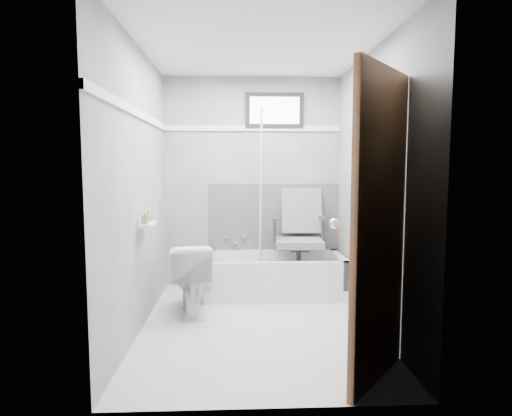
{
  "coord_description": "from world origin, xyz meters",
  "views": [
    {
      "loc": [
        -0.17,
        -3.63,
        1.38
      ],
      "look_at": [
        0.0,
        0.35,
        1.0
      ],
      "focal_mm": 30.0,
      "sensor_mm": 36.0,
      "label": 1
    }
  ],
  "objects": [
    {
      "name": "floor",
      "position": [
        0.0,
        0.0,
        0.0
      ],
      "size": [
        2.6,
        2.6,
        0.0
      ],
      "primitive_type": "plane",
      "color": "silver",
      "rests_on": "ground"
    },
    {
      "name": "soap_bottle_b",
      "position": [
        -0.94,
        0.06,
        0.96
      ],
      "size": [
        0.09,
        0.09,
        0.08
      ],
      "primitive_type": "imported",
      "rotation": [
        0.0,
        0.0,
        0.9
      ],
      "color": "slate",
      "rests_on": "shelf"
    },
    {
      "name": "wall_front",
      "position": [
        0.0,
        -1.3,
        1.2
      ],
      "size": [
        2.0,
        0.02,
        2.4
      ],
      "primitive_type": "cube",
      "color": "slate",
      "rests_on": "floor"
    },
    {
      "name": "shelf",
      "position": [
        -0.93,
        -0.0,
        0.9
      ],
      "size": [
        0.1,
        0.32,
        0.02
      ],
      "primitive_type": "cube",
      "color": "white",
      "rests_on": "wall_left"
    },
    {
      "name": "backerboard",
      "position": [
        0.25,
        1.29,
        0.8
      ],
      "size": [
        1.5,
        0.02,
        0.78
      ],
      "primitive_type": "cube",
      "color": "#4C4C4F",
      "rests_on": "wall_back"
    },
    {
      "name": "wall_right",
      "position": [
        1.0,
        0.0,
        1.2
      ],
      "size": [
        0.02,
        2.6,
        2.4
      ],
      "primitive_type": "cube",
      "color": "slate",
      "rests_on": "floor"
    },
    {
      "name": "trim_back",
      "position": [
        0.0,
        1.29,
        1.82
      ],
      "size": [
        2.0,
        0.02,
        0.06
      ],
      "primitive_type": "cube",
      "color": "white",
      "rests_on": "wall_back"
    },
    {
      "name": "trim_left",
      "position": [
        -0.99,
        0.0,
        1.82
      ],
      "size": [
        0.02,
        2.6,
        0.06
      ],
      "primitive_type": "cube",
      "color": "white",
      "rests_on": "wall_left"
    },
    {
      "name": "faucet",
      "position": [
        -0.2,
        1.27,
        0.55
      ],
      "size": [
        0.26,
        0.1,
        0.16
      ],
      "primitive_type": null,
      "color": "silver",
      "rests_on": "wall_back"
    },
    {
      "name": "wall_back",
      "position": [
        0.0,
        1.3,
        1.2
      ],
      "size": [
        2.0,
        0.02,
        2.4
      ],
      "primitive_type": "cube",
      "color": "slate",
      "rests_on": "floor"
    },
    {
      "name": "window",
      "position": [
        0.25,
        1.29,
        2.02
      ],
      "size": [
        0.66,
        0.04,
        0.4
      ],
      "primitive_type": null,
      "color": "black",
      "rests_on": "wall_back"
    },
    {
      "name": "bathtub",
      "position": [
        0.23,
        0.93,
        0.21
      ],
      "size": [
        1.5,
        0.7,
        0.42
      ],
      "primitive_type": null,
      "color": "silver",
      "rests_on": "floor"
    },
    {
      "name": "ceiling",
      "position": [
        0.0,
        0.0,
        2.4
      ],
      "size": [
        2.6,
        2.6,
        0.0
      ],
      "primitive_type": "plane",
      "rotation": [
        3.14,
        0.0,
        0.0
      ],
      "color": "silver",
      "rests_on": "floor"
    },
    {
      "name": "soap_bottle_a",
      "position": [
        -0.94,
        -0.08,
        0.97
      ],
      "size": [
        0.05,
        0.05,
        0.1
      ],
      "primitive_type": "imported",
      "rotation": [
        0.0,
        0.0,
        -0.04
      ],
      "color": "olive",
      "rests_on": "shelf"
    },
    {
      "name": "toilet",
      "position": [
        -0.62,
        0.36,
        0.33
      ],
      "size": [
        0.48,
        0.73,
        0.66
      ],
      "primitive_type": "imported",
      "rotation": [
        0.0,
        0.0,
        3.3
      ],
      "color": "white",
      "rests_on": "floor"
    },
    {
      "name": "door",
      "position": [
        0.98,
        -1.28,
        1.0
      ],
      "size": [
        0.78,
        0.78,
        2.0
      ],
      "primitive_type": null,
      "color": "brown",
      "rests_on": "floor"
    },
    {
      "name": "wall_left",
      "position": [
        -1.0,
        0.0,
        1.2
      ],
      "size": [
        0.02,
        2.6,
        2.4
      ],
      "primitive_type": "cube",
      "color": "slate",
      "rests_on": "floor"
    },
    {
      "name": "office_chair",
      "position": [
        0.5,
        0.98,
        0.64
      ],
      "size": [
        0.62,
        0.62,
        1.03
      ],
      "primitive_type": null,
      "rotation": [
        0.0,
        0.0,
        -0.04
      ],
      "color": "slate",
      "rests_on": "bathtub"
    },
    {
      "name": "pole",
      "position": [
        0.08,
        1.06,
        1.05
      ],
      "size": [
        0.02,
        0.4,
        1.92
      ],
      "primitive_type": "cylinder",
      "rotation": [
        0.2,
        0.0,
        0.0
      ],
      "color": "silver",
      "rests_on": "bathtub"
    }
  ]
}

